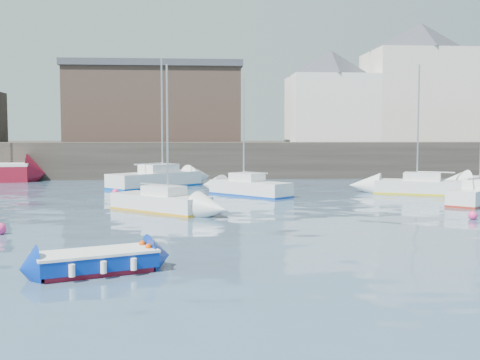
{
  "coord_description": "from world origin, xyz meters",
  "views": [
    {
      "loc": [
        -2.09,
        -16.39,
        3.65
      ],
      "look_at": [
        0.0,
        12.0,
        1.5
      ],
      "focal_mm": 45.0,
      "sensor_mm": 36.0,
      "label": 1
    }
  ],
  "objects": [
    {
      "name": "land_strip",
      "position": [
        0.0,
        53.0,
        1.4
      ],
      "size": [
        90.0,
        32.0,
        2.8
      ],
      "primitive_type": "cube",
      "color": "#28231E",
      "rests_on": "ground"
    },
    {
      "name": "sailboat_d",
      "position": [
        12.03,
        19.38,
        0.48
      ],
      "size": [
        6.46,
        4.39,
        7.91
      ],
      "color": "silver",
      "rests_on": "ground"
    },
    {
      "name": "buoy_mid",
      "position": [
        9.8,
        8.48,
        0.0
      ],
      "size": [
        0.39,
        0.39,
        0.39
      ],
      "primitive_type": "sphere",
      "color": "#FF2F7C",
      "rests_on": "ground"
    },
    {
      "name": "sailboat_h",
      "position": [
        -4.9,
        25.63,
        0.58
      ],
      "size": [
        6.55,
        6.38,
        8.92
      ],
      "color": "silver",
      "rests_on": "ground"
    },
    {
      "name": "buoy_near",
      "position": [
        -9.27,
        6.01,
        0.0
      ],
      "size": [
        0.45,
        0.45,
        0.45
      ],
      "primitive_type": "sphere",
      "color": "#FF2F7C",
      "rests_on": "ground"
    },
    {
      "name": "sailboat_c",
      "position": [
        12.63,
        14.04,
        0.48
      ],
      "size": [
        4.43,
        4.48,
        6.29
      ],
      "color": "silver",
      "rests_on": "ground"
    },
    {
      "name": "blue_dinghy",
      "position": [
        -4.73,
        -0.52,
        0.33
      ],
      "size": [
        3.4,
        2.47,
        0.6
      ],
      "color": "maroon",
      "rests_on": "ground"
    },
    {
      "name": "quay_wall",
      "position": [
        0.0,
        35.0,
        1.5
      ],
      "size": [
        90.0,
        5.0,
        3.0
      ],
      "primitive_type": "cube",
      "color": "#28231E",
      "rests_on": "ground"
    },
    {
      "name": "sailboat_f",
      "position": [
        1.12,
        19.3,
        0.49
      ],
      "size": [
        4.88,
        5.15,
        7.0
      ],
      "color": "silver",
      "rests_on": "ground"
    },
    {
      "name": "buoy_far",
      "position": [
        -6.93,
        20.04,
        0.0
      ],
      "size": [
        0.43,
        0.43,
        0.43
      ],
      "primitive_type": "sphere",
      "color": "#FF2F7C",
      "rests_on": "ground"
    },
    {
      "name": "bldg_east_d",
      "position": [
        11.0,
        41.5,
        7.36
      ],
      "size": [
        11.14,
        11.14,
        8.95
      ],
      "color": "white",
      "rests_on": "land_strip"
    },
    {
      "name": "sailboat_b",
      "position": [
        -3.77,
        12.24,
        0.45
      ],
      "size": [
        5.07,
        4.94,
        6.91
      ],
      "color": "silver",
      "rests_on": "ground"
    },
    {
      "name": "bldg_east_a",
      "position": [
        20.0,
        42.0,
        8.81
      ],
      "size": [
        13.36,
        13.36,
        11.8
      ],
      "color": "beige",
      "rests_on": "land_strip"
    },
    {
      "name": "warehouse",
      "position": [
        -6.0,
        43.0,
        6.62
      ],
      "size": [
        16.4,
        10.4,
        7.6
      ],
      "color": "#3D2D26",
      "rests_on": "land_strip"
    },
    {
      "name": "water",
      "position": [
        0.0,
        0.0,
        0.0
      ],
      "size": [
        220.0,
        220.0,
        0.0
      ],
      "primitive_type": "plane",
      "color": "#2D4760",
      "rests_on": "ground"
    }
  ]
}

